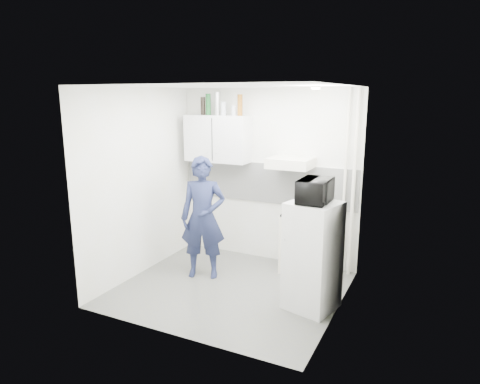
% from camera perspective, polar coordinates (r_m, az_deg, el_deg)
% --- Properties ---
extents(floor, '(2.80, 2.80, 0.00)m').
position_cam_1_polar(floor, '(5.78, -1.35, -12.78)').
color(floor, '#5F6057').
rests_on(floor, ground).
extents(ceiling, '(2.80, 2.80, 0.00)m').
position_cam_1_polar(ceiling, '(5.21, -1.51, 13.95)').
color(ceiling, white).
rests_on(ceiling, wall_back).
extents(wall_back, '(2.80, 0.00, 2.80)m').
position_cam_1_polar(wall_back, '(6.46, 3.67, 2.11)').
color(wall_back, white).
rests_on(wall_back, floor).
extents(wall_left, '(0.00, 2.60, 2.60)m').
position_cam_1_polar(wall_left, '(6.11, -13.18, 1.17)').
color(wall_left, white).
rests_on(wall_left, floor).
extents(wall_right, '(0.00, 2.60, 2.60)m').
position_cam_1_polar(wall_right, '(4.88, 13.33, -1.71)').
color(wall_right, white).
rests_on(wall_right, floor).
extents(person, '(0.72, 0.60, 1.70)m').
position_cam_1_polar(person, '(5.91, -4.95, -3.43)').
color(person, '#1C2343').
rests_on(person, floor).
extents(stove, '(0.53, 0.53, 0.84)m').
position_cam_1_polar(stove, '(6.25, 8.28, -6.73)').
color(stove, silver).
rests_on(stove, floor).
extents(fridge, '(0.65, 0.65, 1.30)m').
position_cam_1_polar(fridge, '(5.14, 9.65, -8.41)').
color(fridge, silver).
rests_on(fridge, floor).
extents(stove_top, '(0.51, 0.51, 0.03)m').
position_cam_1_polar(stove_top, '(6.12, 8.41, -2.87)').
color(stove_top, black).
rests_on(stove_top, stove).
extents(saucepan, '(0.20, 0.20, 0.11)m').
position_cam_1_polar(saucepan, '(6.10, 8.09, -2.18)').
color(saucepan, silver).
rests_on(saucepan, stove_top).
extents(microwave, '(0.49, 0.33, 0.27)m').
position_cam_1_polar(microwave, '(4.92, 9.99, 0.16)').
color(microwave, black).
rests_on(microwave, fridge).
extents(bottle_b, '(0.07, 0.07, 0.27)m').
position_cam_1_polar(bottle_b, '(6.64, -4.96, 11.36)').
color(bottle_b, black).
rests_on(bottle_b, upper_cabinet).
extents(bottle_c, '(0.08, 0.08, 0.32)m').
position_cam_1_polar(bottle_c, '(6.59, -4.26, 11.57)').
color(bottle_c, '#144C1E').
rests_on(bottle_c, upper_cabinet).
extents(bottle_d, '(0.08, 0.08, 0.34)m').
position_cam_1_polar(bottle_d, '(6.52, -3.07, 11.67)').
color(bottle_d, silver).
rests_on(bottle_d, upper_cabinet).
extents(canister_a, '(0.08, 0.08, 0.20)m').
position_cam_1_polar(canister_a, '(6.47, -2.22, 11.06)').
color(canister_a, '#B2B7BC').
rests_on(canister_a, upper_cabinet).
extents(canister_b, '(0.08, 0.08, 0.15)m').
position_cam_1_polar(canister_b, '(6.39, -0.81, 10.80)').
color(canister_b, '#B2B7BC').
rests_on(canister_b, upper_cabinet).
extents(bottle_e, '(0.08, 0.08, 0.31)m').
position_cam_1_polar(bottle_e, '(6.34, -0.00, 11.52)').
color(bottle_e, brown).
rests_on(bottle_e, upper_cabinet).
extents(upper_cabinet, '(1.00, 0.35, 0.70)m').
position_cam_1_polar(upper_cabinet, '(6.55, -2.98, 7.12)').
color(upper_cabinet, silver).
rests_on(upper_cabinet, wall_back).
extents(range_hood, '(0.60, 0.50, 0.14)m').
position_cam_1_polar(range_hood, '(6.03, 6.77, 3.88)').
color(range_hood, silver).
rests_on(range_hood, wall_back).
extents(backsplash, '(2.74, 0.03, 0.60)m').
position_cam_1_polar(backsplash, '(6.47, 3.61, 1.22)').
color(backsplash, white).
rests_on(backsplash, wall_back).
extents(pipe_a, '(0.05, 0.05, 2.60)m').
position_cam_1_polar(pipe_a, '(6.02, 14.89, 0.92)').
color(pipe_a, silver).
rests_on(pipe_a, floor).
extents(pipe_b, '(0.04, 0.04, 2.60)m').
position_cam_1_polar(pipe_b, '(6.04, 13.78, 1.02)').
color(pipe_b, silver).
rests_on(pipe_b, floor).
extents(ceiling_spot_fixture, '(0.10, 0.10, 0.02)m').
position_cam_1_polar(ceiling_spot_fixture, '(5.03, 10.05, 13.47)').
color(ceiling_spot_fixture, white).
rests_on(ceiling_spot_fixture, ceiling).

